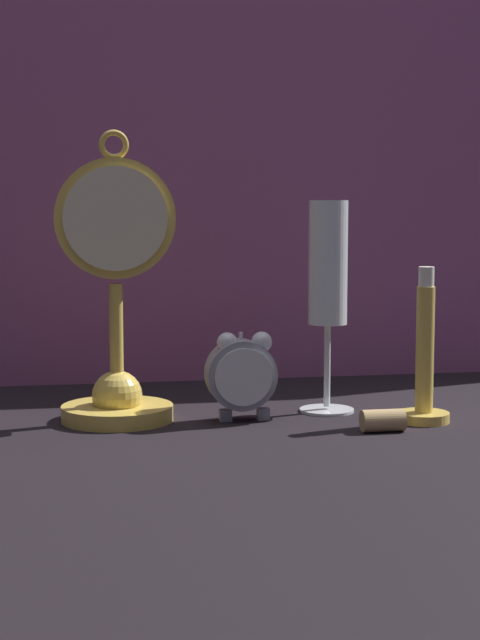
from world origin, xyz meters
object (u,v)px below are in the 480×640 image
alarm_clock_twin_bell (245,372)px  pocket_watch_on_stand (116,318)px  champagne_flute (328,279)px  brass_candlestick (424,370)px  wine_cork (383,421)px

alarm_clock_twin_bell → pocket_watch_on_stand: bearing=170.3°
champagne_flute → brass_candlestick: bearing=-39.4°
alarm_clock_twin_bell → wine_cork: bearing=-31.6°
champagne_flute → wine_cork: size_ratio=5.33×
pocket_watch_on_stand → alarm_clock_twin_bell: (0.13, -0.02, -0.06)m
wine_cork → alarm_clock_twin_bell: bearing=148.4°
pocket_watch_on_stand → wine_cork: pocket_watch_on_stand is taller
pocket_watch_on_stand → champagne_flute: bearing=2.0°
champagne_flute → brass_candlestick: champagne_flute is taller
pocket_watch_on_stand → wine_cork: bearing=-21.3°
alarm_clock_twin_bell → brass_candlestick: 0.18m
alarm_clock_twin_bell → brass_candlestick: bearing=-12.3°
alarm_clock_twin_bell → brass_candlestick: (0.18, -0.04, 0.00)m
pocket_watch_on_stand → champagne_flute: pocket_watch_on_stand is taller
wine_cork → pocket_watch_on_stand: bearing=158.7°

